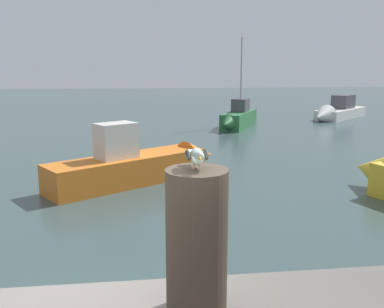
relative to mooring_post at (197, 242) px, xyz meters
The scene contains 5 objects.
mooring_post is the anchor object (origin of this frame).
seagull 0.58m from the mooring_post, 91.68° to the right, with size 0.15×0.39×0.14m.
boat_green 19.07m from the mooring_post, 76.14° to the left, with size 2.89×4.29×4.52m.
boat_orange 8.83m from the mooring_post, 92.02° to the left, with size 4.90×3.74×1.74m.
boat_white 24.28m from the mooring_post, 62.38° to the left, with size 4.94×4.62×1.68m.
Camera 1 is at (0.58, -3.07, 3.04)m, focal length 39.93 mm.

